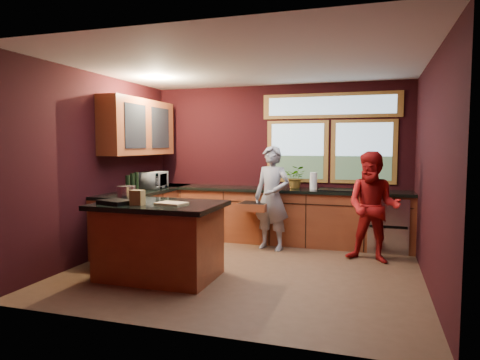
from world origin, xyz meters
The scene contains 14 objects.
floor centered at (0.00, 0.00, 0.00)m, with size 4.50×4.50×0.00m, color brown.
room_shell centered at (-0.60, 0.32, 1.80)m, with size 4.52×4.02×2.71m.
back_counter centered at (0.20, 1.70, 0.46)m, with size 4.50×0.64×0.93m.
left_counter centered at (-1.95, 0.85, 0.47)m, with size 0.64×2.30×0.93m.
island centered at (-0.92, -0.64, 0.48)m, with size 1.55×1.05×0.95m.
person_grey centered at (0.09, 1.20, 0.82)m, with size 0.60×0.39×1.65m, color slate.
person_red centered at (1.62, 0.91, 0.79)m, with size 0.76×0.60×1.57m, color maroon.
microwave centered at (-1.92, 1.02, 1.07)m, with size 0.51×0.35×0.28m, color #999999.
potted_plant centered at (0.37, 1.75, 1.12)m, with size 0.34×0.30×0.38m, color #999999.
paper_towel centered at (0.67, 1.70, 1.07)m, with size 0.12×0.12×0.28m, color white.
cutting_board centered at (-0.72, -0.69, 0.95)m, with size 0.35×0.25×0.02m, color #A68355.
stock_pot centered at (-1.47, -0.49, 1.03)m, with size 0.24×0.24×0.18m, color #B9B9BE.
paper_bag centered at (-1.07, -0.89, 1.03)m, with size 0.15×0.12×0.18m, color brown.
black_tray centered at (-1.37, -0.89, 0.97)m, with size 0.40×0.28×0.05m, color black.
Camera 1 is at (1.62, -5.36, 1.67)m, focal length 32.00 mm.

